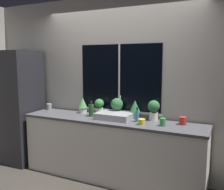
{
  "coord_description": "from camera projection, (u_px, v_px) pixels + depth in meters",
  "views": [
    {
      "loc": [
        1.53,
        -2.86,
        1.73
      ],
      "look_at": [
        0.02,
        0.28,
        1.25
      ],
      "focal_mm": 40.0,
      "sensor_mm": 36.0,
      "label": 1
    }
  ],
  "objects": [
    {
      "name": "ground_plane",
      "position": [
        102.0,
        187.0,
        3.45
      ],
      "size": [
        14.0,
        14.0,
        0.0
      ],
      "primitive_type": "plane",
      "color": "#38332D"
    },
    {
      "name": "wall_back",
      "position": [
        120.0,
        86.0,
        3.81
      ],
      "size": [
        8.0,
        0.09,
        2.7
      ],
      "color": "#BCB7AD",
      "rests_on": "ground_plane"
    },
    {
      "name": "wall_left",
      "position": [
        40.0,
        78.0,
        5.62
      ],
      "size": [
        0.06,
        7.0,
        2.7
      ],
      "color": "#BCB7AD",
      "rests_on": "ground_plane"
    },
    {
      "name": "counter",
      "position": [
        110.0,
        149.0,
        3.63
      ],
      "size": [
        2.69,
        0.57,
        0.9
      ],
      "color": "white",
      "rests_on": "ground_plane"
    },
    {
      "name": "refrigerator",
      "position": [
        18.0,
        107.0,
        4.27
      ],
      "size": [
        0.7,
        0.63,
        1.89
      ],
      "color": "#232328",
      "rests_on": "ground_plane"
    },
    {
      "name": "sink",
      "position": [
        114.0,
        116.0,
        3.57
      ],
      "size": [
        0.51,
        0.39,
        0.32
      ],
      "color": "#ADADB2",
      "rests_on": "counter"
    },
    {
      "name": "potted_plant_far_left",
      "position": [
        83.0,
        105.0,
        3.99
      ],
      "size": [
        0.15,
        0.15,
        0.24
      ],
      "color": "white",
      "rests_on": "counter"
    },
    {
      "name": "potted_plant_left",
      "position": [
        99.0,
        106.0,
        3.86
      ],
      "size": [
        0.14,
        0.14,
        0.24
      ],
      "color": "white",
      "rests_on": "counter"
    },
    {
      "name": "potted_plant_center",
      "position": [
        117.0,
        105.0,
        3.73
      ],
      "size": [
        0.18,
        0.18,
        0.28
      ],
      "color": "white",
      "rests_on": "counter"
    },
    {
      "name": "potted_plant_right",
      "position": [
        135.0,
        108.0,
        3.6
      ],
      "size": [
        0.16,
        0.16,
        0.26
      ],
      "color": "white",
      "rests_on": "counter"
    },
    {
      "name": "potted_plant_far_right",
      "position": [
        154.0,
        109.0,
        3.48
      ],
      "size": [
        0.17,
        0.17,
        0.28
      ],
      "color": "white",
      "rests_on": "counter"
    },
    {
      "name": "soap_bottle",
      "position": [
        137.0,
        116.0,
        3.4
      ],
      "size": [
        0.05,
        0.05,
        0.2
      ],
      "color": "teal",
      "rests_on": "counter"
    },
    {
      "name": "bottle_tall",
      "position": [
        91.0,
        110.0,
        3.74
      ],
      "size": [
        0.08,
        0.08,
        0.23
      ],
      "color": "#235128",
      "rests_on": "counter"
    },
    {
      "name": "mug_grey",
      "position": [
        49.0,
        107.0,
        4.23
      ],
      "size": [
        0.09,
        0.09,
        0.1
      ],
      "color": "gray",
      "rests_on": "counter"
    },
    {
      "name": "mug_green",
      "position": [
        163.0,
        122.0,
        3.19
      ],
      "size": [
        0.07,
        0.07,
        0.1
      ],
      "color": "#38844C",
      "rests_on": "counter"
    },
    {
      "name": "mug_yellow",
      "position": [
        142.0,
        122.0,
        3.26
      ],
      "size": [
        0.09,
        0.09,
        0.08
      ],
      "color": "gold",
      "rests_on": "counter"
    },
    {
      "name": "mug_red",
      "position": [
        183.0,
        121.0,
        3.26
      ],
      "size": [
        0.09,
        0.09,
        0.1
      ],
      "color": "#B72D28",
      "rests_on": "counter"
    }
  ]
}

